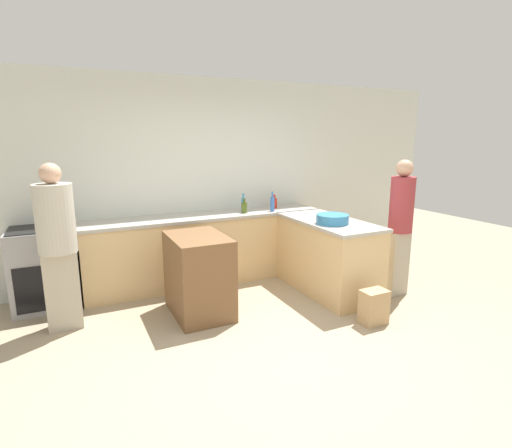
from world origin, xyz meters
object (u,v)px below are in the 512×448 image
range_oven (45,268)px  dish_soap_bottle (243,204)px  person_by_range (58,242)px  hot_sauce_bottle (274,203)px  olive_oil_bottle (244,207)px  paper_bag (374,307)px  island_table (199,275)px  person_at_peninsula (400,222)px  mixing_bowl (332,219)px  water_bottle_blue (272,204)px

range_oven → dish_soap_bottle: 2.55m
person_by_range → hot_sauce_bottle: bearing=14.7°
olive_oil_bottle → range_oven: bearing=177.5°
dish_soap_bottle → paper_bag: 2.24m
island_table → person_at_peninsula: (2.38, -0.53, 0.48)m
range_oven → island_table: range_oven is taller
olive_oil_bottle → person_by_range: (-2.28, -0.58, -0.09)m
island_table → person_at_peninsula: person_at_peninsula is taller
range_oven → olive_oil_bottle: bearing=-2.5°
island_table → person_at_peninsula: size_ratio=0.53×
hot_sauce_bottle → olive_oil_bottle: bearing=-163.4°
person_by_range → range_oven: bearing=104.6°
mixing_bowl → water_bottle_blue: bearing=104.1°
water_bottle_blue → paper_bag: 2.03m
range_oven → person_at_peninsula: bearing=-20.8°
island_table → range_oven: bearing=148.0°
water_bottle_blue → range_oven: bearing=176.7°
paper_bag → person_by_range: bearing=155.8°
hot_sauce_bottle → range_oven: bearing=-178.9°
range_oven → dish_soap_bottle: (2.49, 0.00, 0.55)m
range_oven → olive_oil_bottle: size_ratio=4.75×
range_oven → person_at_peninsula: (3.90, -1.48, 0.46)m
hot_sauce_bottle → paper_bag: size_ratio=0.52×
dish_soap_bottle → person_at_peninsula: 2.05m
olive_oil_bottle → dish_soap_bottle: (0.03, 0.11, 0.02)m
island_table → hot_sauce_bottle: (1.48, 1.01, 0.55)m
range_oven → mixing_bowl: size_ratio=2.44×
range_oven → water_bottle_blue: bearing=-3.3°
island_table → dish_soap_bottle: bearing=44.6°
range_oven → island_table: size_ratio=1.05×
range_oven → paper_bag: (3.09, -1.99, -0.28)m
mixing_bowl → paper_bag: (-0.02, -0.80, -0.79)m
island_table → water_bottle_blue: bearing=30.6°
dish_soap_bottle → island_table: bearing=-135.4°
paper_bag → island_table: bearing=146.3°
mixing_bowl → island_table: bearing=171.4°
island_table → dish_soap_bottle: dish_soap_bottle is taller
range_oven → water_bottle_blue: 2.91m
range_oven → mixing_bowl: (3.11, -1.19, 0.51)m
olive_oil_bottle → water_bottle_blue: water_bottle_blue is taller
olive_oil_bottle → water_bottle_blue: bearing=-8.6°
hot_sauce_bottle → olive_oil_bottle: size_ratio=0.98×
island_table → olive_oil_bottle: 1.37m
mixing_bowl → person_by_range: (-2.93, 0.51, -0.06)m
island_table → hot_sauce_bottle: 1.87m
mixing_bowl → person_by_range: 2.98m
olive_oil_bottle → island_table: bearing=-137.7°
range_oven → island_table: 1.80m
island_table → hot_sauce_bottle: bearing=34.3°
water_bottle_blue → person_at_peninsula: (1.05, -1.32, -0.11)m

